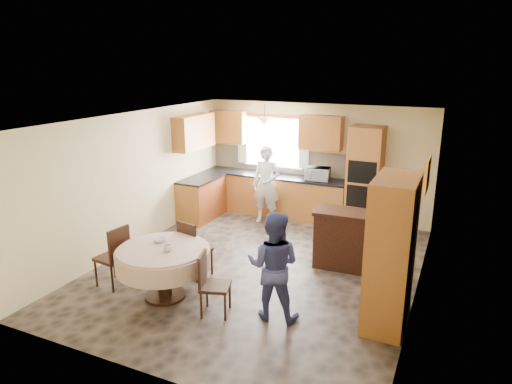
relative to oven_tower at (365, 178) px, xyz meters
The scene contains 36 objects.
floor 3.11m from the oven_tower, 113.15° to the right, with size 5.00×6.00×0.01m, color brown.
ceiling 3.26m from the oven_tower, 113.15° to the right, with size 5.00×6.00×0.01m, color white.
wall_back 1.21m from the oven_tower, 164.91° to the left, with size 5.00×0.02×2.50m, color beige.
wall_front 5.81m from the oven_tower, 101.43° to the right, with size 5.00×0.02×2.50m, color beige.
wall_left 4.54m from the oven_tower, 143.61° to the right, with size 0.02×6.00×2.50m, color beige.
wall_right 3.02m from the oven_tower, 63.35° to the right, with size 0.02×6.00×2.50m, color beige.
window 2.24m from the oven_tower, behind, with size 1.40×0.03×1.10m, color white.
curtain_left 2.97m from the oven_tower, behind, with size 0.22×0.02×1.15m, color white.
curtain_right 1.54m from the oven_tower, behind, with size 0.22×0.02×1.15m, color white.
base_cab_back 2.09m from the oven_tower, behind, with size 3.30×0.60×0.88m, color #D38938.
counter_back 2.01m from the oven_tower, behind, with size 3.30×0.64×0.04m, color black.
base_cab_left 3.52m from the oven_tower, 165.12° to the right, with size 0.60×1.20×0.88m, color #D38938.
counter_left 3.47m from the oven_tower, 165.12° to the right, with size 0.64×1.20×0.04m, color black.
backsplash 2.03m from the oven_tower, behind, with size 3.30×0.02×0.55m, color tan.
wall_cab_left 3.31m from the oven_tower, behind, with size 0.85×0.33×0.72m, color #AA602A.
wall_cab_right 1.32m from the oven_tower, behind, with size 0.90×0.33×0.72m, color #AA602A.
wall_cab_side 3.70m from the oven_tower, 165.67° to the right, with size 0.33×1.20×0.72m, color #AA602A.
oven_tower is the anchor object (origin of this frame).
oven_upper 0.37m from the oven_tower, 90.00° to the right, with size 0.56×0.01×0.45m, color black.
oven_lower 0.44m from the oven_tower, 90.00° to the right, with size 0.56×0.01×0.45m, color black.
pendant 2.40m from the oven_tower, behind, with size 0.36×0.36×0.18m, color beige.
sideboard 2.16m from the oven_tower, 82.38° to the right, with size 1.30×0.54×0.93m, color #391C0F.
space_heater 2.37m from the oven_tower, 65.46° to the right, with size 0.39×0.27×0.53m, color black.
cupboard 3.64m from the oven_tower, 72.90° to the right, with size 0.52×1.04×1.99m, color #D38938.
dining_table 4.65m from the oven_tower, 115.71° to the right, with size 1.36×1.36×0.78m.
chair_left 5.11m from the oven_tower, 124.43° to the right, with size 0.47×0.47×0.98m.
chair_back 4.01m from the oven_tower, 119.85° to the right, with size 0.49×0.49×0.96m.
chair_right 4.47m from the oven_tower, 105.20° to the right, with size 0.48×0.48×0.89m.
framed_picture 2.68m from the oven_tower, 59.34° to the right, with size 0.06×0.63×0.52m.
microwave 0.99m from the oven_tower, behind, with size 0.50×0.34×0.28m, color silver.
person_sink 2.04m from the oven_tower, 164.78° to the right, with size 0.61×0.40×1.66m, color silver.
person_dining 4.03m from the oven_tower, 95.00° to the right, with size 0.73×0.57×1.51m, color #383F7C.
bowl_sideboard 2.07m from the oven_tower, 93.71° to the right, with size 0.21×0.21×0.05m, color #B2B2B2.
bottle_sideboard 2.13m from the oven_tower, 75.17° to the right, with size 0.10×0.10×0.27m, color silver.
cup_table 4.63m from the oven_tower, 113.85° to the right, with size 0.12×0.12×0.10m, color #B2B2B2.
bowl_table 4.56m from the oven_tower, 118.69° to the right, with size 0.18×0.18×0.06m, color #B2B2B2.
Camera 1 is at (2.90, -6.43, 3.36)m, focal length 32.00 mm.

